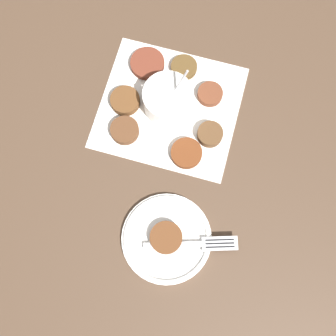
{
  "coord_description": "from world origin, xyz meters",
  "views": [
    {
      "loc": [
        -0.17,
        0.31,
        0.84
      ],
      "look_at": [
        -0.08,
        0.12,
        0.02
      ],
      "focal_mm": 42.0,
      "sensor_mm": 36.0,
      "label": 1
    }
  ],
  "objects_px": {
    "sauce_bowl": "(168,100)",
    "fritter_on_plate": "(166,238)",
    "serving_plate": "(167,238)",
    "fork": "(201,244)"
  },
  "relations": [
    {
      "from": "sauce_bowl",
      "to": "fork",
      "type": "distance_m",
      "value": 0.32
    },
    {
      "from": "sauce_bowl",
      "to": "fritter_on_plate",
      "type": "distance_m",
      "value": 0.3
    },
    {
      "from": "sauce_bowl",
      "to": "serving_plate",
      "type": "relative_size",
      "value": 0.65
    },
    {
      "from": "serving_plate",
      "to": "fritter_on_plate",
      "type": "height_order",
      "value": "fritter_on_plate"
    },
    {
      "from": "serving_plate",
      "to": "sauce_bowl",
      "type": "bearing_deg",
      "value": -67.15
    },
    {
      "from": "sauce_bowl",
      "to": "fritter_on_plate",
      "type": "bearing_deg",
      "value": 112.62
    },
    {
      "from": "serving_plate",
      "to": "fork",
      "type": "height_order",
      "value": "fork"
    },
    {
      "from": "serving_plate",
      "to": "fork",
      "type": "xyz_separation_m",
      "value": [
        -0.07,
        -0.02,
        0.01
      ]
    },
    {
      "from": "fritter_on_plate",
      "to": "sauce_bowl",
      "type": "bearing_deg",
      "value": -67.38
    },
    {
      "from": "serving_plate",
      "to": "fork",
      "type": "relative_size",
      "value": 1.02
    }
  ]
}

